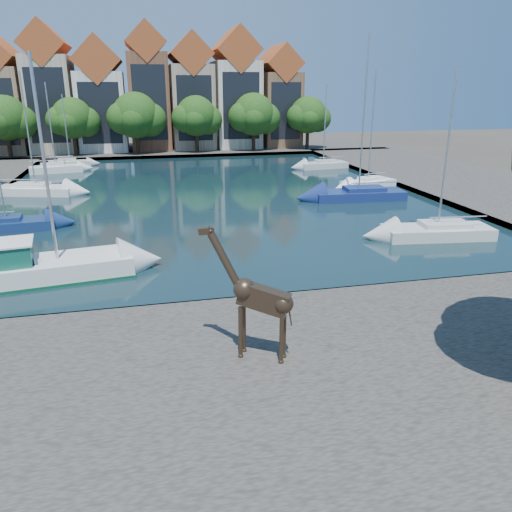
{
  "coord_description": "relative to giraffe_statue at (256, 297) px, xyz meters",
  "views": [
    {
      "loc": [
        -5.79,
        -19.74,
        9.24
      ],
      "look_at": [
        -1.71,
        -2.0,
        3.0
      ],
      "focal_mm": 35.0,
      "sensor_mm": 36.0,
      "label": 1
    }
  ],
  "objects": [
    {
      "name": "far_tree_west",
      "position": [
        -11.49,
        55.64,
        2.39
      ],
      "size": [
        6.76,
        5.2,
        7.36
      ],
      "color": "#332114",
      "rests_on": "far_quay"
    },
    {
      "name": "ground",
      "position": [
        2.42,
        5.14,
        -2.68
      ],
      "size": [
        160.0,
        160.0,
        0.0
      ],
      "primitive_type": "plane",
      "color": "#38332B",
      "rests_on": "ground"
    },
    {
      "name": "water_basin",
      "position": [
        2.42,
        29.14,
        -2.64
      ],
      "size": [
        38.0,
        50.0,
        0.08
      ],
      "primitive_type": "cube",
      "color": "black",
      "rests_on": "ground"
    },
    {
      "name": "far_tree_far_east",
      "position": [
        20.51,
        55.64,
        2.39
      ],
      "size": [
        6.76,
        5.2,
        7.36
      ],
      "color": "#332114",
      "rests_on": "far_quay"
    },
    {
      "name": "right_quay",
      "position": [
        27.42,
        29.14,
        -2.43
      ],
      "size": [
        14.0,
        52.0,
        0.5
      ],
      "primitive_type": "cube",
      "color": "#4D4942",
      "rests_on": "ground"
    },
    {
      "name": "motorsailer",
      "position": [
        -9.16,
        10.22,
        -1.79
      ],
      "size": [
        9.61,
        4.03,
        10.6
      ],
      "color": "silver",
      "rests_on": "water_basin"
    },
    {
      "name": "far_quay",
      "position": [
        2.42,
        61.14,
        -2.43
      ],
      "size": [
        60.0,
        16.0,
        0.5
      ],
      "primitive_type": "cube",
      "color": "#4D4942",
      "rests_on": "ground"
    },
    {
      "name": "townhouse_east_end",
      "position": [
        17.42,
        61.13,
        4.43
      ],
      "size": [
        5.44,
        9.18,
        14.43
      ],
      "color": "brown",
      "rests_on": "far_quay"
    },
    {
      "name": "far_tree_far_west",
      "position": [
        -19.48,
        55.64,
        2.5
      ],
      "size": [
        7.28,
        5.6,
        7.68
      ],
      "color": "#332114",
      "rests_on": "far_quay"
    },
    {
      "name": "townhouse_west_mid",
      "position": [
        -14.58,
        61.13,
        5.55
      ],
      "size": [
        5.94,
        9.18,
        16.79
      ],
      "color": "#BBAE90",
      "rests_on": "far_quay"
    },
    {
      "name": "sailboat_left_d",
      "position": [
        -12.58,
        44.47,
        -2.03
      ],
      "size": [
        5.76,
        2.85,
        9.51
      ],
      "color": "white",
      "rests_on": "water_basin"
    },
    {
      "name": "sailboat_right_a",
      "position": [
        14.62,
        12.39,
        -2.05
      ],
      "size": [
        6.99,
        3.17,
        10.29
      ],
      "color": "silver",
      "rests_on": "water_basin"
    },
    {
      "name": "townhouse_east_inner",
      "position": [
        4.42,
        61.13,
        5.05
      ],
      "size": [
        5.94,
        9.18,
        15.79
      ],
      "color": "tan",
      "rests_on": "far_quay"
    },
    {
      "name": "far_tree_east",
      "position": [
        12.52,
        55.64,
        2.56
      ],
      "size": [
        7.54,
        5.8,
        7.84
      ],
      "color": "#332114",
      "rests_on": "far_quay"
    },
    {
      "name": "townhouse_east_mid",
      "position": [
        10.92,
        61.13,
        5.42
      ],
      "size": [
        6.43,
        9.18,
        16.65
      ],
      "color": "beige",
      "rests_on": "far_quay"
    },
    {
      "name": "sailboat_right_b",
      "position": [
        14.42,
        23.98,
        -2.02
      ],
      "size": [
        7.78,
        3.18,
        12.97
      ],
      "color": "navy",
      "rests_on": "water_basin"
    },
    {
      "name": "near_quay",
      "position": [
        2.42,
        -1.86,
        -2.43
      ],
      "size": [
        50.0,
        14.0,
        0.5
      ],
      "primitive_type": "cube",
      "color": "#4D4942",
      "rests_on": "ground"
    },
    {
      "name": "townhouse_center",
      "position": [
        -1.58,
        61.13,
        5.68
      ],
      "size": [
        5.44,
        9.18,
        16.93
      ],
      "color": "brown",
      "rests_on": "far_quay"
    },
    {
      "name": "far_tree_mid_east",
      "position": [
        4.51,
        55.64,
        2.45
      ],
      "size": [
        7.02,
        5.4,
        7.52
      ],
      "color": "#332114",
      "rests_on": "far_quay"
    },
    {
      "name": "townhouse_west_end",
      "position": [
        -20.58,
        61.13,
        4.68
      ],
      "size": [
        5.44,
        9.18,
        14.93
      ],
      "color": "#977152",
      "rests_on": "far_quay"
    },
    {
      "name": "sailboat_left_e",
      "position": [
        -11.6,
        48.7,
        -2.09
      ],
      "size": [
        4.9,
        2.09,
        8.23
      ],
      "color": "silver",
      "rests_on": "water_basin"
    },
    {
      "name": "far_tree_mid_west",
      "position": [
        -3.47,
        55.64,
        2.61
      ],
      "size": [
        7.8,
        6.0,
        8.0
      ],
      "color": "#332114",
      "rests_on": "far_quay"
    },
    {
      "name": "townhouse_west_inner",
      "position": [
        -8.08,
        61.13,
        4.67
      ],
      "size": [
        6.43,
        9.18,
        15.15
      ],
      "color": "white",
      "rests_on": "far_quay"
    },
    {
      "name": "sailboat_right_d",
      "position": [
        17.42,
        40.7,
        -2.08
      ],
      "size": [
        5.79,
        2.48,
        9.35
      ],
      "color": "beige",
      "rests_on": "water_basin"
    },
    {
      "name": "sailboat_left_c",
      "position": [
        -12.58,
        32.33,
        -2.06
      ],
      "size": [
        7.14,
        4.09,
        10.3
      ],
      "color": "white",
      "rests_on": "water_basin"
    },
    {
      "name": "giraffe_statue",
      "position": [
        0.0,
        0.0,
        0.0
      ],
      "size": [
        2.86,
        1.78,
        4.44
      ],
      "color": "#38291C",
      "rests_on": "near_quay"
    },
    {
      "name": "sailboat_right_c",
      "position": [
        17.42,
        28.57,
        -2.04
      ],
      "size": [
        5.63,
        3.17,
        10.48
      ],
      "color": "white",
      "rests_on": "water_basin"
    },
    {
      "name": "sailboat_left_b",
      "position": [
        -12.38,
        20.39,
        -2.09
      ],
      "size": [
        6.26,
        2.6,
        9.6
      ],
      "color": "navy",
      "rests_on": "water_basin"
    }
  ]
}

